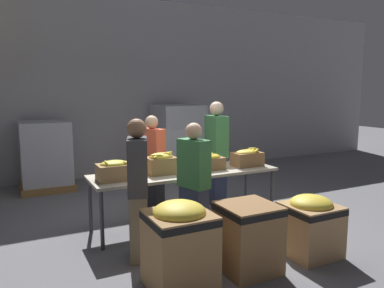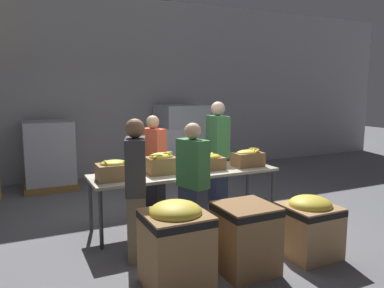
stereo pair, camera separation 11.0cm
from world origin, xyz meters
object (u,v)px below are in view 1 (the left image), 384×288
object	(u,v)px
banana_box_3	(247,158)
banana_box_0	(114,170)
volunteer_3	(152,165)
donation_bin_2	(310,223)
volunteer_2	(216,154)
donation_bin_1	(248,235)
volunteer_0	(138,191)
volunteer_1	(194,184)
banana_box_1	(161,163)
banana_box_2	(209,161)
donation_bin_0	(180,243)
pallet_stack_0	(166,152)
sorting_table	(186,175)
pallet_stack_2	(46,156)
pallet_stack_1	(178,141)

from	to	relation	value
banana_box_3	banana_box_0	bearing A→B (deg)	179.60
volunteer_3	donation_bin_2	xyz separation A→B (m)	(1.10, -2.35, -0.39)
volunteer_2	donation_bin_2	distance (m)	2.28
banana_box_3	donation_bin_1	xyz separation A→B (m)	(-1.03, -1.50, -0.53)
volunteer_0	donation_bin_2	distance (m)	2.07
banana_box_3	volunteer_1	distance (m)	1.35
banana_box_0	volunteer_2	world-z (taller)	volunteer_2
banana_box_1	banana_box_2	xyz separation A→B (m)	(0.73, -0.06, -0.03)
banana_box_2	banana_box_3	distance (m)	0.66
volunteer_0	volunteer_3	size ratio (longest dim) A/B	1.05
donation_bin_0	donation_bin_1	bearing A→B (deg)	0.00
banana_box_1	banana_box_3	bearing A→B (deg)	-3.99
banana_box_0	volunteer_0	xyz separation A→B (m)	(0.08, -0.70, -0.11)
volunteer_1	donation_bin_2	distance (m)	1.48
volunteer_1	volunteer_3	bearing A→B (deg)	-15.83
banana_box_3	volunteer_0	xyz separation A→B (m)	(-1.99, -0.69, -0.11)
volunteer_3	pallet_stack_0	xyz separation A→B (m)	(1.16, 2.22, -0.23)
sorting_table	banana_box_3	size ratio (longest dim) A/B	5.94
volunteer_0	pallet_stack_2	world-z (taller)	volunteer_0
banana_box_0	pallet_stack_0	distance (m)	3.67
banana_box_1	donation_bin_2	distance (m)	2.11
donation_bin_2	pallet_stack_1	size ratio (longest dim) A/B	0.45
volunteer_0	pallet_stack_1	bearing A→B (deg)	-11.48
volunteer_0	pallet_stack_2	xyz separation A→B (m)	(-0.63, 3.79, -0.15)
donation_bin_2	donation_bin_1	bearing A→B (deg)	180.00
donation_bin_1	donation_bin_2	bearing A→B (deg)	-0.00
banana_box_0	pallet_stack_2	xyz separation A→B (m)	(-0.55, 3.09, -0.26)
volunteer_1	volunteer_3	distance (m)	1.42
donation_bin_1	pallet_stack_0	bearing A→B (deg)	78.26
sorting_table	volunteer_1	size ratio (longest dim) A/B	1.75
banana_box_0	donation_bin_0	distance (m)	1.60
sorting_table	donation_bin_2	xyz separation A→B (m)	(0.88, -1.58, -0.36)
volunteer_1	donation_bin_1	size ratio (longest dim) A/B	2.08
pallet_stack_0	banana_box_1	bearing A→B (deg)	-113.74
volunteer_0	pallet_stack_0	xyz separation A→B (m)	(1.91, 3.76, -0.27)
volunteer_1	donation_bin_0	distance (m)	1.16
donation_bin_2	volunteer_0	bearing A→B (deg)	156.34
volunteer_1	donation_bin_2	world-z (taller)	volunteer_1
banana_box_0	pallet_stack_0	bearing A→B (deg)	56.87
donation_bin_0	pallet_stack_2	xyz separation A→B (m)	(-0.78, 4.60, 0.19)
banana_box_0	pallet_stack_1	xyz separation A→B (m)	(2.32, 3.10, -0.13)
banana_box_3	sorting_table	bearing A→B (deg)	175.55
banana_box_1	pallet_stack_2	distance (m)	3.26
donation_bin_1	pallet_stack_0	size ratio (longest dim) A/B	0.67
donation_bin_0	pallet_stack_2	distance (m)	4.67
banana_box_0	pallet_stack_1	world-z (taller)	pallet_stack_1
pallet_stack_0	volunteer_0	bearing A→B (deg)	-116.95
volunteer_3	donation_bin_1	distance (m)	2.39
banana_box_0	donation_bin_2	distance (m)	2.52
volunteer_2	donation_bin_1	bearing A→B (deg)	-17.12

